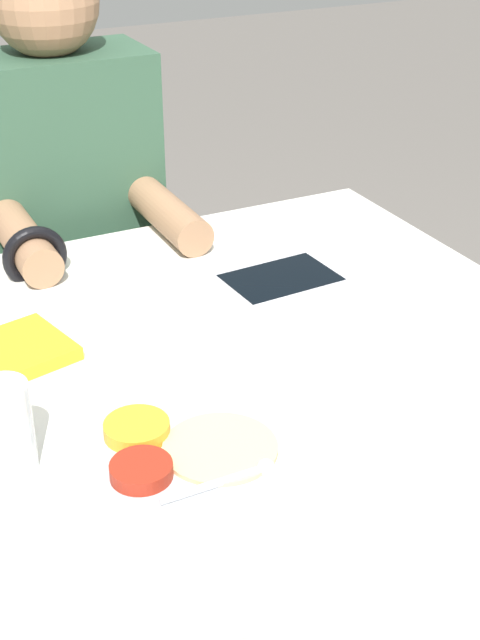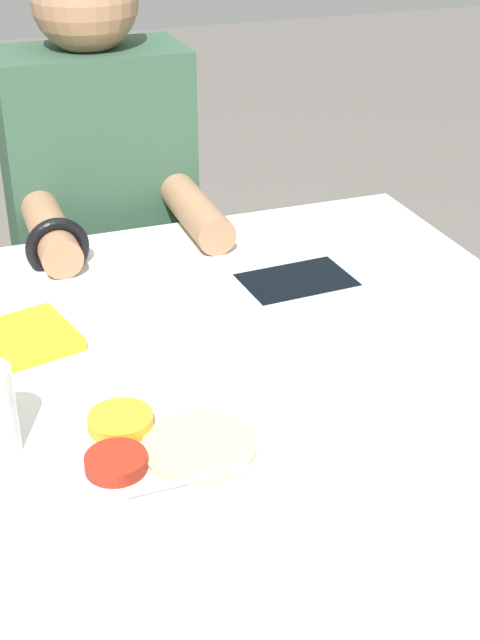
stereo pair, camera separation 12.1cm
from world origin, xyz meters
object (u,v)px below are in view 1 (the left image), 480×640
object	(u,v)px
thali_tray	(180,454)
tablet_device	(281,280)
drinking_glass	(6,428)
red_notebook	(10,355)
person_diner	(73,275)

from	to	relation	value
thali_tray	tablet_device	xyz separation A→B (m)	(0.34, 0.36, -0.00)
tablet_device	thali_tray	bearing A→B (deg)	-132.91
drinking_glass	tablet_device	bearing A→B (deg)	28.91
red_notebook	tablet_device	distance (m)	0.47
drinking_glass	red_notebook	bearing A→B (deg)	76.54
red_notebook	drinking_glass	xyz separation A→B (m)	(-0.06, -0.24, 0.05)
thali_tray	red_notebook	size ratio (longest dim) A/B	1.41
tablet_device	person_diner	size ratio (longest dim) A/B	0.17
red_notebook	drinking_glass	size ratio (longest dim) A/B	1.62
tablet_device	drinking_glass	xyz separation A→B (m)	(-0.52, -0.29, 0.05)
thali_tray	person_diner	distance (m)	0.88
tablet_device	drinking_glass	distance (m)	0.60
person_diner	tablet_device	bearing A→B (deg)	-65.59
person_diner	drinking_glass	xyz separation A→B (m)	(-0.30, -0.78, 0.21)
red_notebook	person_diner	world-z (taller)	person_diner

